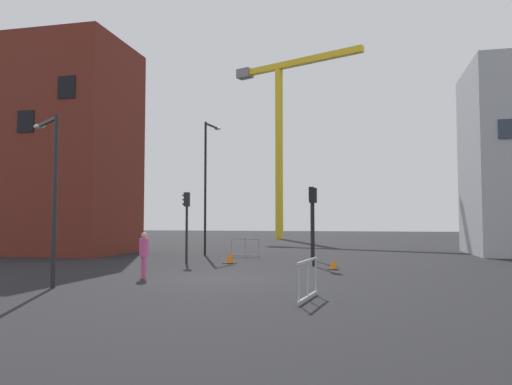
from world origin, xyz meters
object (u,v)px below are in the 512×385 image
Objects in this scene: traffic_light_near at (313,213)px; traffic_light_corner at (187,215)px; traffic_light_median at (311,211)px; streetlamp_short at (52,180)px; streetlamp_tall at (207,177)px; traffic_cone_on_verge at (333,264)px; pedestrian_walking at (144,252)px; construction_crane at (281,120)px; traffic_cone_orange at (230,258)px.

traffic_light_corner is (-6.21, -0.05, -0.08)m from traffic_light_near.
streetlamp_short is at bearing -119.68° from traffic_light_median.
traffic_cone_on_verge is at bearing -41.66° from streetlamp_tall.
streetlamp_tall is at bearing 138.34° from traffic_cone_on_verge.
traffic_light_median is 11.05m from pedestrian_walking.
construction_crane reaches higher than traffic_light_median.
traffic_cone_orange is at bearing 18.54° from traffic_light_corner.
traffic_cone_on_verge is (1.00, -1.33, -2.24)m from traffic_light_near.
construction_crane is at bearing 102.01° from traffic_light_near.
pedestrian_walking is (1.96, 2.71, -2.43)m from streetlamp_short.
traffic_light_corner is 7.63m from traffic_cone_on_verge.
streetlamp_short is 3.28× the size of pedestrian_walking.
traffic_light_corner is at bearing -88.64° from construction_crane.
construction_crane is 5.91× the size of traffic_light_corner.
traffic_light_median is 2.33× the size of pedestrian_walking.
streetlamp_short is (-0.36, -14.84, -1.39)m from streetlamp_tall.
traffic_light_median is at bearing 36.91° from traffic_cone_orange.
pedestrian_walking is 7.02m from traffic_cone_orange.
streetlamp_tall is 1.49× the size of streetlamp_short.
traffic_cone_on_verge is at bearing -20.71° from traffic_cone_orange.
traffic_light_near reaches higher than pedestrian_walking.
construction_crane is 3.75× the size of streetlamp_short.
traffic_cone_orange is (1.35, 6.85, -0.70)m from pedestrian_walking.
traffic_light_near is at bearing -39.61° from streetlamp_tall.
traffic_cone_orange is (3.31, 9.56, -3.13)m from streetlamp_short.
traffic_cone_on_verge is at bearing -73.26° from traffic_light_median.
traffic_light_near reaches higher than traffic_cone_on_verge.
streetlamp_tall is at bearing -90.31° from construction_crane.
traffic_cone_on_verge is at bearing -10.07° from traffic_light_corner.
streetlamp_short reaches higher than traffic_cone_orange.
streetlamp_short is 9.11× the size of traffic_cone_orange.
construction_crane is 5.69× the size of traffic_light_near.
streetlamp_tall is 16.78× the size of traffic_cone_on_verge.
traffic_light_near is (6.99, -32.84, -11.35)m from construction_crane.
traffic_light_median is at bearing -77.44° from construction_crane.
construction_crane is 34.19× the size of traffic_cone_orange.
streetlamp_tall is 14.91m from streetlamp_short.
pedestrian_walking is at bearing -101.11° from traffic_cone_orange.
traffic_light_median is 5.54m from traffic_cone_on_verge.
traffic_light_corner is at bearing 96.28° from pedestrian_walking.
pedestrian_walking is at bearing -82.48° from streetlamp_tall.
traffic_light_corner reaches higher than traffic_cone_orange.
traffic_light_corner is at bearing -161.46° from traffic_cone_orange.
traffic_cone_orange is at bearing 171.49° from traffic_light_near.
traffic_light_corner is at bearing -81.19° from streetlamp_tall.
traffic_light_near is at bearing 50.03° from streetlamp_short.
traffic_cone_orange is (-5.18, 1.96, 0.06)m from traffic_cone_on_verge.
streetlamp_tall reaches higher than traffic_light_near.
traffic_light_median is (6.55, -29.40, -11.18)m from construction_crane.
traffic_light_median is (7.05, 12.38, -0.77)m from streetlamp_short.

